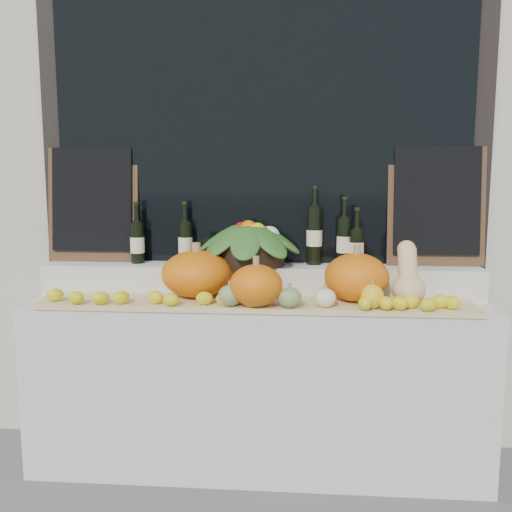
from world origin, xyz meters
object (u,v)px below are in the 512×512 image
Objects in this scene: pumpkin_right at (356,277)px; wine_bottle_tall at (314,235)px; butternut_squash at (408,279)px; pumpkin_left at (197,274)px; produce_bowl at (249,243)px.

wine_bottle_tall reaches higher than pumpkin_right.
pumpkin_left is at bearing 176.32° from butternut_squash.
wine_bottle_tall is (0.59, 0.24, 0.17)m from pumpkin_left.
butternut_squash is 0.56m from wine_bottle_tall.
pumpkin_left is 1.19× the size of butternut_squash.
butternut_squash is at bearing -34.84° from wine_bottle_tall.
wine_bottle_tall reaches higher than produce_bowl.
pumpkin_right is 0.54× the size of produce_bowl.
produce_bowl is 1.40× the size of wine_bottle_tall.
pumpkin_left is at bearing 177.94° from pumpkin_right.
pumpkin_right is at bearing -21.16° from produce_bowl.
butternut_squash reaches higher than pumpkin_left.
pumpkin_left is at bearing -157.86° from wine_bottle_tall.
pumpkin_right is (0.79, -0.03, -0.00)m from pumpkin_left.
butternut_squash is at bearing -17.59° from produce_bowl.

